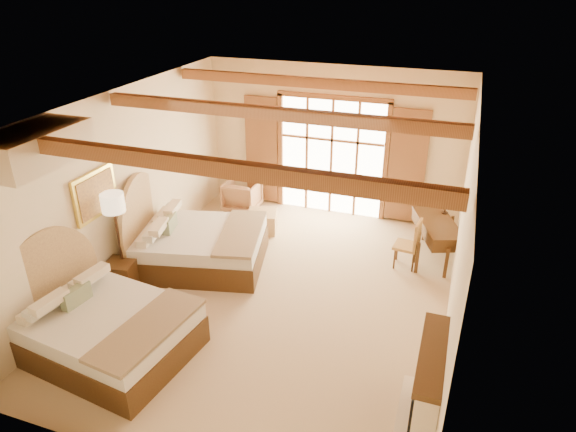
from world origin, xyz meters
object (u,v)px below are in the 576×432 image
at_px(nightstand, 122,276).
at_px(bed_far, 192,241).
at_px(desk, 436,238).
at_px(bed_near, 98,324).
at_px(armchair, 242,195).

bearing_deg(nightstand, bed_far, 49.61).
height_order(nightstand, desk, desk).
xyz_separation_m(bed_near, armchair, (0.01, 4.96, -0.10)).
xyz_separation_m(nightstand, armchair, (0.61, 3.60, 0.06)).
bearing_deg(nightstand, desk, 19.38).
distance_m(bed_far, nightstand, 1.38).
bearing_deg(armchair, nightstand, 79.06).
distance_m(nightstand, armchair, 3.65).
height_order(bed_far, nightstand, bed_far).
xyz_separation_m(armchair, desk, (4.25, -0.74, 0.06)).
relative_size(armchair, desk, 0.50).
xyz_separation_m(bed_far, nightstand, (-0.67, -1.20, -0.17)).
xyz_separation_m(nightstand, desk, (4.86, 2.85, 0.12)).
bearing_deg(bed_far, nightstand, -132.42).
relative_size(nightstand, desk, 0.37).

